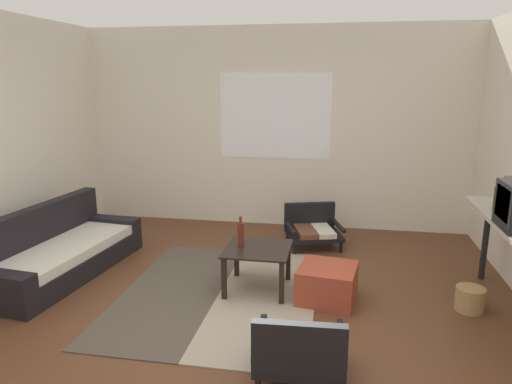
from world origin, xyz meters
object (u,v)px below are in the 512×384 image
(armchair_by_window, at_px, (312,227))
(armchair_striped_foreground, at_px, (300,350))
(coffee_table, at_px, (258,255))
(clay_vase, at_px, (509,198))
(couch, at_px, (58,254))
(wicker_basket, at_px, (470,299))
(glass_bottle, at_px, (241,234))
(ottoman_orange, at_px, (327,283))

(armchair_by_window, relative_size, armchair_striped_foreground, 1.23)
(coffee_table, relative_size, clay_vase, 1.98)
(couch, xyz_separation_m, wicker_basket, (4.07, -0.10, -0.11))
(armchair_by_window, bearing_deg, coffee_table, -107.92)
(glass_bottle, bearing_deg, armchair_striped_foreground, -63.45)
(armchair_striped_foreground, distance_m, glass_bottle, 1.59)
(couch, distance_m, armchair_striped_foreground, 3.02)
(coffee_table, relative_size, wicker_basket, 2.47)
(couch, height_order, ottoman_orange, couch)
(ottoman_orange, bearing_deg, clay_vase, 10.26)
(wicker_basket, bearing_deg, couch, 178.58)
(armchair_striped_foreground, bearing_deg, couch, 152.25)
(coffee_table, distance_m, glass_bottle, 0.26)
(coffee_table, height_order, clay_vase, clay_vase)
(armchair_striped_foreground, bearing_deg, glass_bottle, 116.55)
(armchair_by_window, xyz_separation_m, clay_vase, (1.79, -1.19, 0.75))
(couch, height_order, armchair_by_window, couch)
(ottoman_orange, bearing_deg, glass_bottle, 172.21)
(clay_vase, bearing_deg, ottoman_orange, -169.74)
(coffee_table, height_order, glass_bottle, glass_bottle)
(clay_vase, bearing_deg, armchair_by_window, 146.25)
(glass_bottle, bearing_deg, armchair_by_window, 65.81)
(glass_bottle, bearing_deg, ottoman_orange, -7.79)
(armchair_by_window, distance_m, clay_vase, 2.28)
(coffee_table, bearing_deg, armchair_striped_foreground, -69.06)
(glass_bottle, bearing_deg, clay_vase, 3.97)
(armchair_striped_foreground, relative_size, clay_vase, 2.02)
(armchair_striped_foreground, distance_m, wicker_basket, 1.92)
(armchair_by_window, bearing_deg, ottoman_orange, -81.11)
(armchair_striped_foreground, bearing_deg, ottoman_orange, 83.65)
(armchair_by_window, distance_m, armchair_striped_foreground, 2.76)
(couch, distance_m, ottoman_orange, 2.82)
(coffee_table, xyz_separation_m, wicker_basket, (1.93, -0.08, -0.25))
(couch, xyz_separation_m, armchair_striped_foreground, (2.67, -1.40, 0.03))
(couch, bearing_deg, armchair_striped_foreground, -27.75)
(couch, distance_m, clay_vase, 4.44)
(coffee_table, height_order, armchair_striped_foreground, armchair_striped_foreground)
(wicker_basket, bearing_deg, glass_bottle, 177.40)
(armchair_striped_foreground, height_order, glass_bottle, glass_bottle)
(armchair_by_window, height_order, clay_vase, clay_vase)
(armchair_striped_foreground, height_order, clay_vase, clay_vase)
(coffee_table, relative_size, ottoman_orange, 1.21)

